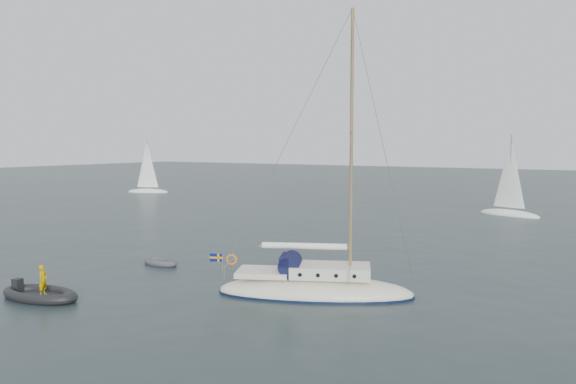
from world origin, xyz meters
The scene contains 6 objects.
ground centered at (0.00, 0.00, 0.00)m, with size 300.00×300.00×0.00m, color black.
sailboat centered at (2.82, -1.02, 1.08)m, with size 10.03×3.00×14.29m.
dinghy centered at (-8.59, 0.25, 0.16)m, with size 2.58×1.17×0.37m.
rib centered at (-8.15, -8.31, 0.26)m, with size 4.35×1.98×1.69m.
distant_yacht_a centered at (-46.53, 37.19, 3.66)m, with size 6.46×3.45×8.56m.
distant_yacht_c centered at (5.43, 36.43, 3.76)m, with size 6.63×3.54×8.79m.
Camera 1 is at (15.48, -24.68, 7.38)m, focal length 35.00 mm.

